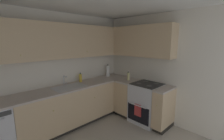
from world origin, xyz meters
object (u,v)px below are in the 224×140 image
Objects in this scene: oven_range at (146,103)px; paper_towel_roll at (108,71)px; soap_bottle at (80,78)px; oil_bottle at (128,76)px.

paper_towel_roll is at bearing 93.78° from oven_range.
soap_bottle is 0.87m from paper_towel_roll.
paper_towel_roll is at bearing -1.31° from soap_bottle.
soap_bottle reaches higher than oil_bottle.
soap_bottle is at bearing 143.24° from oil_bottle.
paper_towel_roll reaches higher than oven_range.
soap_bottle is at bearing 127.63° from oven_range.
paper_towel_roll is (0.87, -0.02, 0.05)m from soap_bottle.
oven_range is at bearing -88.04° from oil_bottle.
oil_bottle is at bearing -84.79° from paper_towel_roll.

